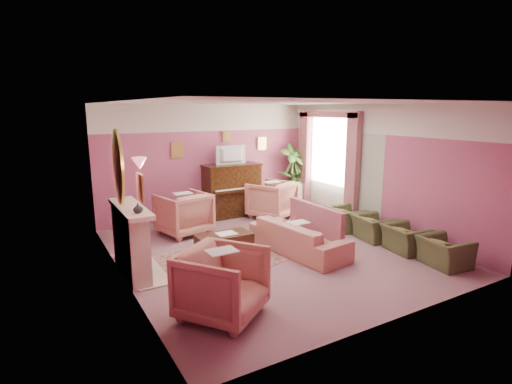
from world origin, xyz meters
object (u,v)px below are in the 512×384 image
piano (232,191)px  olive_chair_a (445,247)px  floral_armchair_left (183,211)px  olive_chair_d (347,215)px  sofa (298,231)px  floral_armchair_right (272,198)px  olive_chair_c (374,224)px  coffee_table (224,246)px  olive_chair_b (406,235)px  side_table (294,195)px  television (232,154)px  floral_armchair_front (222,280)px

piano → olive_chair_a: size_ratio=1.78×
piano → floral_armchair_left: piano is taller
olive_chair_a → olive_chair_d: size_ratio=1.00×
sofa → floral_armchair_left: floral_armchair_left is taller
floral_armchair_right → olive_chair_c: (0.93, -2.53, -0.17)m
coffee_table → olive_chair_b: olive_chair_b is taller
piano → side_table: bearing=-1.2°
coffee_table → side_table: bearing=37.2°
floral_armchair_right → olive_chair_d: bearing=-61.5°
sofa → olive_chair_c: (1.81, -0.17, -0.08)m
floral_armchair_left → floral_armchair_right: bearing=4.3°
television → coffee_table: size_ratio=0.80×
side_table → piano: bearing=178.8°
olive_chair_d → olive_chair_b: bearing=-90.0°
piano → olive_chair_d: size_ratio=1.78×
floral_armchair_right → floral_armchair_front: size_ratio=1.00×
floral_armchair_left → olive_chair_d: 3.64m
sofa → floral_armchair_front: 2.70m
floral_armchair_front → floral_armchair_left: bearing=78.0°
olive_chair_d → side_table: 2.34m
floral_armchair_right → piano: bearing=139.5°
television → coffee_table: bearing=-119.8°
side_table → floral_armchair_left: bearing=-167.0°
piano → olive_chair_c: 3.63m
olive_chair_b → olive_chair_c: size_ratio=1.00×
floral_armchair_front → side_table: floral_armchair_front is taller
floral_armchair_left → olive_chair_b: floral_armchair_left is taller
piano → olive_chair_b: (1.71, -4.01, -0.31)m
coffee_table → sofa: size_ratio=0.48×
piano → coffee_table: (-1.44, -2.57, -0.43)m
floral_armchair_left → olive_chair_a: (3.30, -3.99, -0.17)m
floral_armchair_right → olive_chair_b: bearing=-74.5°
sofa → side_table: (1.99, 2.98, -0.07)m
olive_chair_c → side_table: side_table is taller
piano → sofa: (-0.10, -3.02, -0.23)m
television → floral_armchair_left: television is taller
olive_chair_c → olive_chair_a: bearing=-90.0°
piano → floral_armchair_front: (-2.37, -4.48, -0.14)m
olive_chair_a → olive_chair_b: (0.00, 0.82, 0.00)m
olive_chair_a → olive_chair_d: bearing=90.0°
television → olive_chair_c: size_ratio=1.02×
sofa → side_table: size_ratio=2.95×
coffee_table → sofa: (1.34, -0.45, 0.19)m
floral_armchair_left → floral_armchair_front: size_ratio=1.00×
floral_armchair_front → olive_chair_a: (4.08, -0.35, -0.17)m
sofa → olive_chair_c: 1.82m
piano → sofa: size_ratio=0.68×
piano → floral_armchair_right: 1.03m
olive_chair_a → olive_chair_c: same height
olive_chair_a → side_table: side_table is taller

